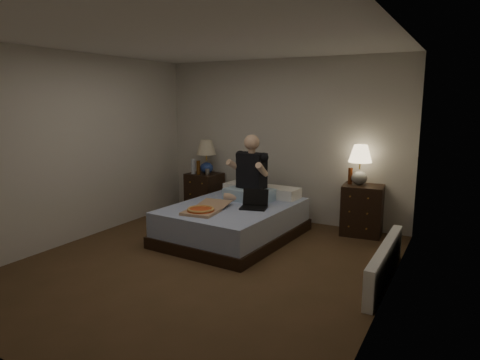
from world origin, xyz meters
The scene contains 19 objects.
floor centered at (0.00, 0.00, 0.00)m, with size 4.00×4.50×0.00m, color brown.
ceiling centered at (0.00, 0.00, 2.50)m, with size 4.00×4.50×0.00m, color white.
wall_back centered at (0.00, 2.25, 1.25)m, with size 4.00×2.50×0.00m, color beige.
wall_front centered at (0.00, -2.25, 1.25)m, with size 4.00×2.50×0.00m, color beige.
wall_left centered at (-2.00, 0.00, 1.25)m, with size 4.50×2.50×0.00m, color beige.
wall_right centered at (2.00, 0.00, 1.25)m, with size 4.50×2.50×0.00m, color beige.
bed centered at (-0.16, 1.01, 0.24)m, with size 1.42×1.89×0.47m, color #617DC2.
nightstand_left centered at (-1.26, 1.97, 0.34)m, with size 0.52×0.47×0.67m, color black.
nightstand_right centered at (1.35, 2.05, 0.35)m, with size 0.55×0.49×0.71m, color black.
lamp_left centered at (-1.22, 1.98, 0.95)m, with size 0.32×0.32×0.56m, color navy, non-canonical shape.
lamp_right centered at (1.28, 2.05, 0.99)m, with size 0.32×0.32×0.56m, color gray, non-canonical shape.
water_bottle centered at (-1.40, 1.85, 0.80)m, with size 0.07×0.07×0.25m, color silver.
soda_can centered at (-1.15, 1.89, 0.72)m, with size 0.07×0.07×0.10m, color #9D9C98.
beer_bottle_left centered at (-1.30, 1.85, 0.79)m, with size 0.06×0.06×0.23m, color #562F0C.
beer_bottle_right centered at (1.15, 2.04, 0.82)m, with size 0.06×0.06×0.23m, color #53220B.
person centered at (-0.11, 1.38, 0.94)m, with size 0.66×0.52×0.93m, color black, non-canonical shape.
laptop centered at (0.17, 0.96, 0.59)m, with size 0.34×0.28×0.24m, color black, non-canonical shape.
pizza_box centered at (-0.31, 0.43, 0.51)m, with size 0.40×0.76×0.08m, color tan, non-canonical shape.
radiator centered at (1.93, 0.52, 0.20)m, with size 0.10×1.60×0.40m, color white.
Camera 1 is at (2.62, -3.92, 1.88)m, focal length 32.00 mm.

